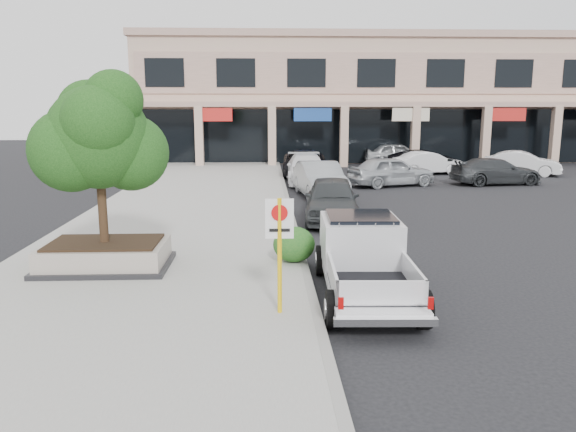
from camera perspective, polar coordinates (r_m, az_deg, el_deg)
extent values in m
plane|color=black|center=(12.96, 9.20, -7.85)|extent=(120.00, 120.00, 0.00)
cube|color=gray|center=(18.69, -11.42, -1.80)|extent=(8.00, 52.00, 0.15)
cube|color=gray|center=(18.49, 0.77, -1.72)|extent=(0.20, 52.00, 0.15)
cube|color=tan|center=(47.20, 10.69, 11.32)|extent=(40.00, 10.00, 9.00)
cube|color=gray|center=(47.47, 10.91, 17.06)|extent=(40.40, 10.40, 0.50)
cube|color=gray|center=(41.28, 12.61, 11.02)|extent=(40.00, 2.20, 0.35)
cube|color=tan|center=(40.22, -16.17, 7.72)|extent=(0.55, 0.55, 4.20)
cube|color=black|center=(42.35, 12.11, 7.92)|extent=(39.20, 0.08, 3.90)
cube|color=black|center=(15.03, -17.99, -4.76)|extent=(3.20, 2.20, 0.12)
cube|color=gray|center=(14.96, -18.06, -3.62)|extent=(3.00, 2.00, 0.50)
cube|color=black|center=(14.89, -18.12, -2.58)|extent=(2.70, 1.70, 0.06)
cylinder|color=black|center=(14.67, -18.39, 1.72)|extent=(0.22, 0.22, 2.20)
sphere|color=#12370F|center=(14.52, -18.75, 7.57)|extent=(2.50, 2.50, 2.50)
sphere|color=#12370F|center=(14.66, -15.69, 6.20)|extent=(1.90, 1.90, 1.90)
sphere|color=#12370F|center=(15.06, -19.48, 9.92)|extent=(1.60, 1.60, 1.60)
cylinder|color=yellow|center=(10.97, -0.86, -4.12)|extent=(0.09, 0.09, 2.30)
cube|color=white|center=(10.80, -0.87, -0.28)|extent=(0.55, 0.03, 0.78)
cylinder|color=red|center=(10.74, -0.87, 0.32)|extent=(0.32, 0.02, 0.32)
ellipsoid|color=#154C19|center=(14.71, 0.62, -2.90)|extent=(1.10, 0.99, 0.93)
imported|color=#2F3334|center=(20.72, 4.48, 1.72)|extent=(2.40, 4.93, 1.62)
imported|color=gray|center=(26.08, 3.28, 3.70)|extent=(2.31, 5.16, 1.64)
imported|color=white|center=(30.99, 1.89, 4.81)|extent=(2.22, 5.39, 1.56)
imported|color=black|center=(34.24, 1.72, 5.43)|extent=(2.89, 5.79, 1.57)
imported|color=#ABAFB3|center=(30.23, 10.44, 4.50)|extent=(5.00, 3.16, 1.59)
imported|color=silver|center=(36.05, 14.07, 5.25)|extent=(4.46, 2.18, 1.41)
imported|color=#2C2F31|center=(32.42, 20.35, 4.28)|extent=(5.09, 2.57, 1.42)
imported|color=black|center=(38.47, 13.67, 5.57)|extent=(5.18, 3.18, 1.34)
imported|color=#A3A6AB|center=(41.09, 11.15, 6.20)|extent=(4.90, 2.37, 1.61)
imported|color=silver|center=(37.43, 22.68, 4.98)|extent=(4.70, 3.16, 1.46)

